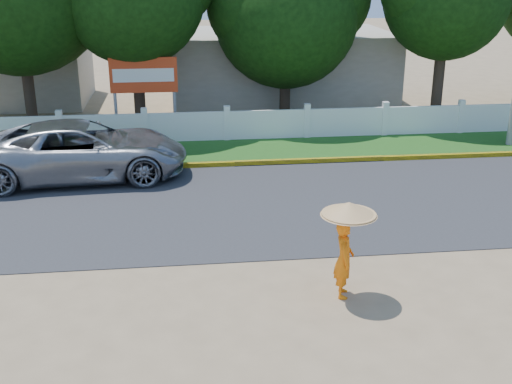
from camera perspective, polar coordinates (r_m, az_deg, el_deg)
ground at (r=13.57m, az=0.99°, el=-8.07°), size 120.00×120.00×0.00m
road at (r=17.63m, az=-0.95°, el=-1.15°), size 60.00×7.00×0.02m
grass_verge at (r=22.58m, az=-2.30°, el=3.68°), size 60.00×3.50×0.03m
curb at (r=20.94m, az=-1.93°, el=2.54°), size 40.00×0.18×0.16m
fence at (r=23.83m, az=-2.59°, el=5.89°), size 40.00×0.10×1.10m
building_near at (r=30.58m, az=2.13°, el=11.09°), size 10.00×6.00×3.20m
vehicle at (r=20.28m, az=-15.20°, el=3.60°), size 6.53×3.36×1.76m
monk_with_parasol at (r=12.66m, az=8.03°, el=-3.86°), size 1.10×1.10×2.01m
billboard at (r=24.55m, az=-9.95°, el=9.84°), size 2.50×0.13×2.95m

